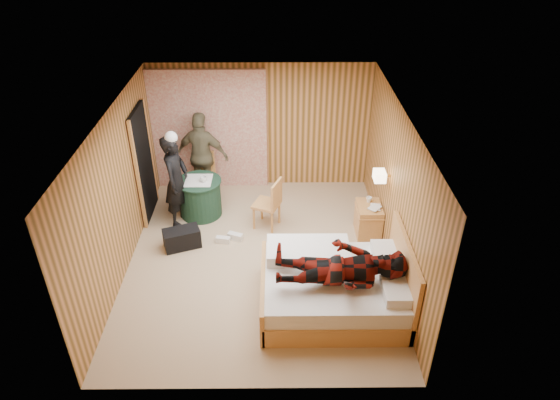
{
  "coord_description": "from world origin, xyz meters",
  "views": [
    {
      "loc": [
        0.29,
        -6.43,
        5.15
      ],
      "look_at": [
        0.34,
        0.14,
        1.05
      ],
      "focal_mm": 32.0,
      "sensor_mm": 36.0,
      "label": 1
    }
  ],
  "objects_px": {
    "duffel_bag": "(182,238)",
    "man_on_bed": "(342,261)",
    "wall_lamp": "(380,176)",
    "round_table": "(200,197)",
    "bed": "(335,287)",
    "nightstand": "(368,219)",
    "woman_standing": "(176,181)",
    "man_at_table": "(203,156)",
    "chair_far": "(204,172)",
    "chair_near": "(271,201)"
  },
  "relations": [
    {
      "from": "chair_far",
      "to": "chair_near",
      "type": "distance_m",
      "value": 1.69
    },
    {
      "from": "chair_far",
      "to": "man_at_table",
      "type": "bearing_deg",
      "value": 93.74
    },
    {
      "from": "bed",
      "to": "round_table",
      "type": "bearing_deg",
      "value": 133.02
    },
    {
      "from": "wall_lamp",
      "to": "bed",
      "type": "relative_size",
      "value": 0.13
    },
    {
      "from": "man_at_table",
      "to": "man_on_bed",
      "type": "bearing_deg",
      "value": 138.04
    },
    {
      "from": "wall_lamp",
      "to": "man_at_table",
      "type": "relative_size",
      "value": 0.15
    },
    {
      "from": "bed",
      "to": "chair_far",
      "type": "bearing_deg",
      "value": 126.27
    },
    {
      "from": "nightstand",
      "to": "duffel_bag",
      "type": "relative_size",
      "value": 0.98
    },
    {
      "from": "bed",
      "to": "nightstand",
      "type": "relative_size",
      "value": 3.5
    },
    {
      "from": "man_on_bed",
      "to": "man_at_table",
      "type": "bearing_deg",
      "value": 124.4
    },
    {
      "from": "wall_lamp",
      "to": "chair_far",
      "type": "relative_size",
      "value": 0.28
    },
    {
      "from": "round_table",
      "to": "duffel_bag",
      "type": "bearing_deg",
      "value": -101.01
    },
    {
      "from": "nightstand",
      "to": "round_table",
      "type": "bearing_deg",
      "value": 168.03
    },
    {
      "from": "round_table",
      "to": "man_at_table",
      "type": "bearing_deg",
      "value": 90.0
    },
    {
      "from": "wall_lamp",
      "to": "chair_far",
      "type": "bearing_deg",
      "value": 152.96
    },
    {
      "from": "chair_far",
      "to": "man_at_table",
      "type": "xyz_separation_m",
      "value": [
        -0.0,
        0.03,
        0.32
      ]
    },
    {
      "from": "duffel_bag",
      "to": "man_at_table",
      "type": "xyz_separation_m",
      "value": [
        0.2,
        1.68,
        0.69
      ]
    },
    {
      "from": "wall_lamp",
      "to": "chair_near",
      "type": "bearing_deg",
      "value": 164.88
    },
    {
      "from": "bed",
      "to": "chair_near",
      "type": "height_order",
      "value": "bed"
    },
    {
      "from": "woman_standing",
      "to": "man_on_bed",
      "type": "height_order",
      "value": "man_on_bed"
    },
    {
      "from": "nightstand",
      "to": "man_at_table",
      "type": "bearing_deg",
      "value": 156.29
    },
    {
      "from": "nightstand",
      "to": "woman_standing",
      "type": "height_order",
      "value": "woman_standing"
    },
    {
      "from": "man_on_bed",
      "to": "chair_far",
      "type": "bearing_deg",
      "value": 124.64
    },
    {
      "from": "bed",
      "to": "duffel_bag",
      "type": "height_order",
      "value": "bed"
    },
    {
      "from": "wall_lamp",
      "to": "round_table",
      "type": "xyz_separation_m",
      "value": [
        -3.03,
        0.9,
        -0.94
      ]
    },
    {
      "from": "nightstand",
      "to": "chair_far",
      "type": "xyz_separation_m",
      "value": [
        -2.99,
        1.28,
        0.25
      ]
    },
    {
      "from": "chair_far",
      "to": "woman_standing",
      "type": "relative_size",
      "value": 0.55
    },
    {
      "from": "man_at_table",
      "to": "nightstand",
      "type": "bearing_deg",
      "value": 169.93
    },
    {
      "from": "man_on_bed",
      "to": "round_table",
      "type": "bearing_deg",
      "value": 130.77
    },
    {
      "from": "nightstand",
      "to": "round_table",
      "type": "relative_size",
      "value": 0.72
    },
    {
      "from": "woman_standing",
      "to": "chair_far",
      "type": "bearing_deg",
      "value": -9.72
    },
    {
      "from": "nightstand",
      "to": "man_at_table",
      "type": "xyz_separation_m",
      "value": [
        -2.99,
        1.31,
        0.57
      ]
    },
    {
      "from": "man_on_bed",
      "to": "bed",
      "type": "bearing_deg",
      "value": 96.78
    },
    {
      "from": "chair_near",
      "to": "bed",
      "type": "bearing_deg",
      "value": 47.61
    },
    {
      "from": "duffel_bag",
      "to": "man_on_bed",
      "type": "height_order",
      "value": "man_on_bed"
    },
    {
      "from": "round_table",
      "to": "chair_far",
      "type": "distance_m",
      "value": 0.67
    },
    {
      "from": "round_table",
      "to": "wall_lamp",
      "type": "bearing_deg",
      "value": -16.52
    },
    {
      "from": "nightstand",
      "to": "chair_near",
      "type": "relative_size",
      "value": 0.62
    },
    {
      "from": "man_on_bed",
      "to": "wall_lamp",
      "type": "bearing_deg",
      "value": 65.83
    },
    {
      "from": "wall_lamp",
      "to": "bed",
      "type": "bearing_deg",
      "value": -118.18
    },
    {
      "from": "bed",
      "to": "chair_far",
      "type": "distance_m",
      "value": 3.78
    },
    {
      "from": "wall_lamp",
      "to": "nightstand",
      "type": "bearing_deg",
      "value": 99.23
    },
    {
      "from": "duffel_bag",
      "to": "woman_standing",
      "type": "relative_size",
      "value": 0.35
    },
    {
      "from": "wall_lamp",
      "to": "bed",
      "type": "height_order",
      "value": "wall_lamp"
    },
    {
      "from": "wall_lamp",
      "to": "chair_far",
      "type": "xyz_separation_m",
      "value": [
        -3.03,
        1.55,
        -0.76
      ]
    },
    {
      "from": "wall_lamp",
      "to": "woman_standing",
      "type": "xyz_separation_m",
      "value": [
        -3.38,
        0.65,
        -0.45
      ]
    },
    {
      "from": "wall_lamp",
      "to": "man_on_bed",
      "type": "relative_size",
      "value": 0.15
    },
    {
      "from": "bed",
      "to": "duffel_bag",
      "type": "bearing_deg",
      "value": 150.23
    },
    {
      "from": "nightstand",
      "to": "chair_near",
      "type": "height_order",
      "value": "chair_near"
    },
    {
      "from": "wall_lamp",
      "to": "man_on_bed",
      "type": "xyz_separation_m",
      "value": [
        -0.77,
        -1.72,
        -0.32
      ]
    }
  ]
}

